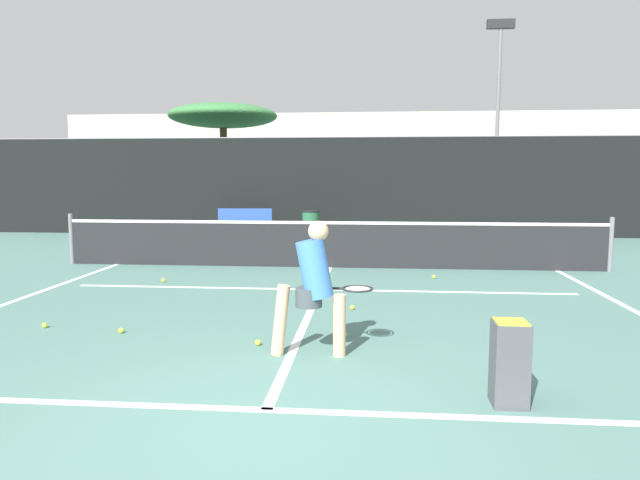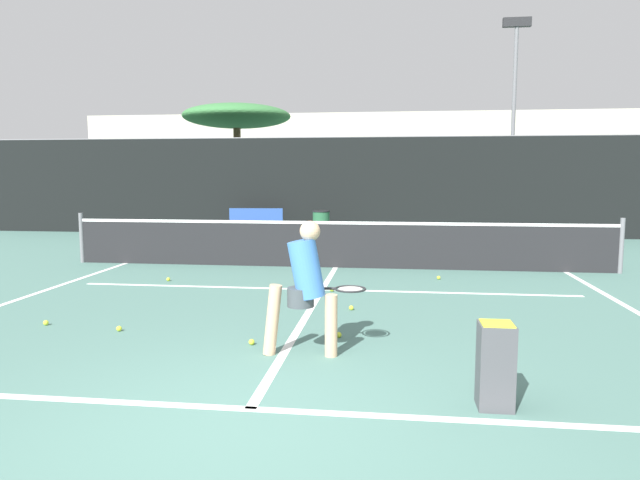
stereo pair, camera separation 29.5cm
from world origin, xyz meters
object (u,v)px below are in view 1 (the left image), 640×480
player_practicing (314,283)px  trash_bin (311,224)px  parked_car (274,211)px  ball_hopper (510,361)px  courtside_bench (245,222)px

player_practicing → trash_bin: player_practicing is taller
player_practicing → parked_car: 14.75m
ball_hopper → courtside_bench: 13.24m
ball_hopper → player_practicing: bearing=146.6°
courtside_bench → parked_car: parked_car is taller
trash_bin → courtside_bench: bearing=173.4°
player_practicing → ball_hopper: (1.74, -1.15, -0.40)m
player_practicing → parked_car: (-2.90, 14.46, -0.19)m
player_practicing → parked_car: player_practicing is taller
ball_hopper → parked_car: bearing=106.5°
ball_hopper → parked_car: parked_car is taller
player_practicing → ball_hopper: player_practicing is taller
courtside_bench → player_practicing: bearing=-78.2°
ball_hopper → parked_car: (-4.64, 15.61, 0.22)m
player_practicing → parked_car: bearing=99.5°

